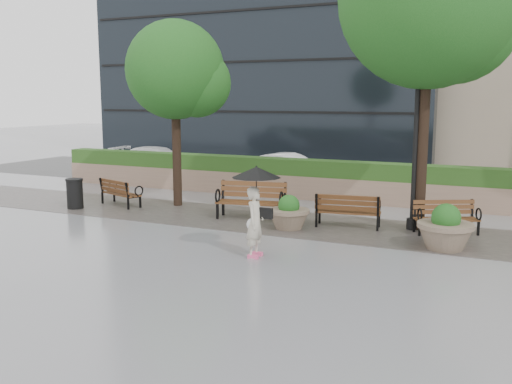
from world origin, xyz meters
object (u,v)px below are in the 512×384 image
at_px(trash_bin, 75,194).
at_px(car_left, 159,161).
at_px(bench_1, 251,208).
at_px(lamppost, 415,159).
at_px(bench_2, 348,218).
at_px(bench_0, 121,198).
at_px(planter_left, 289,216).
at_px(pedestrian, 256,203).
at_px(bench_3, 446,224).
at_px(planter_right, 445,232).
at_px(car_right, 289,169).

height_order(trash_bin, car_left, car_left).
xyz_separation_m(bench_1, trash_bin, (-5.70, -0.92, 0.14)).
bearing_deg(lamppost, bench_2, -163.84).
bearing_deg(bench_2, bench_0, -7.91).
height_order(planter_left, pedestrian, pedestrian).
bearing_deg(pedestrian, bench_1, 24.51).
bearing_deg(planter_left, bench_3, 16.80).
bearing_deg(planter_right, trash_bin, 178.70).
relative_size(planter_right, lamppost, 0.30).
bearing_deg(planter_left, bench_2, 31.18).
bearing_deg(lamppost, car_right, 134.03).
height_order(bench_1, car_right, car_right).
height_order(car_left, car_right, car_left).
height_order(planter_left, car_right, car_right).
relative_size(bench_0, bench_1, 0.82).
bearing_deg(lamppost, pedestrian, -122.98).
relative_size(bench_1, car_right, 0.55).
bearing_deg(car_left, planter_right, -127.16).
bearing_deg(lamppost, bench_1, -172.81).
bearing_deg(bench_2, pedestrian, 65.77).
distance_m(lamppost, pedestrian, 4.93).
height_order(bench_0, car_right, car_right).
bearing_deg(planter_left, pedestrian, -83.34).
bearing_deg(planter_left, trash_bin, -178.57).
bearing_deg(pedestrian, bench_0, 58.71).
relative_size(bench_1, planter_right, 1.61).
xyz_separation_m(bench_2, pedestrian, (-1.05, -3.63, 0.94)).
relative_size(lamppost, car_right, 1.13).
xyz_separation_m(planter_right, pedestrian, (-3.70, -2.37, 0.79)).
bearing_deg(car_right, lamppost, -127.43).
height_order(planter_left, car_left, car_left).
relative_size(bench_1, car_left, 0.48).
bearing_deg(bench_2, trash_bin, -1.36).
distance_m(bench_0, trash_bin, 1.42).
height_order(bench_2, planter_right, planter_right).
xyz_separation_m(car_left, car_right, (6.44, -0.25, -0.01)).
bearing_deg(planter_right, bench_2, 154.49).
bearing_deg(trash_bin, bench_3, 6.96).
height_order(bench_2, planter_left, planter_left).
bearing_deg(bench_3, bench_1, 157.64).
relative_size(bench_2, car_left, 0.41).
distance_m(bench_3, car_left, 14.70).
bearing_deg(bench_1, car_right, 91.87).
height_order(bench_1, pedestrian, pedestrian).
height_order(bench_3, planter_right, planter_right).
height_order(planter_right, trash_bin, planter_right).
relative_size(bench_1, bench_2, 1.16).
bearing_deg(pedestrian, lamppost, -35.18).
distance_m(planter_left, car_left, 12.06).
distance_m(lamppost, car_left, 13.91).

